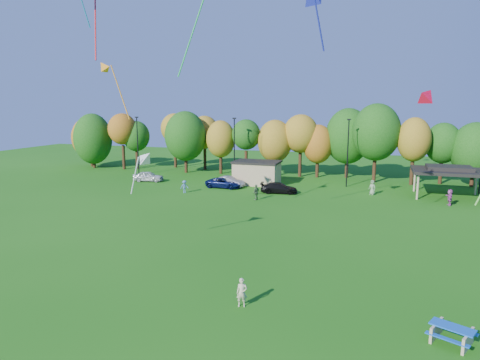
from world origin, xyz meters
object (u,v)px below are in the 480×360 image
(car_a, at_px, (148,176))
(car_d, at_px, (279,188))
(picnic_table, at_px, (452,333))
(kite_flyer, at_px, (242,293))
(car_c, at_px, (224,183))
(car_b, at_px, (229,182))

(car_a, bearing_deg, car_d, -108.01)
(picnic_table, height_order, kite_flyer, kite_flyer)
(car_a, distance_m, car_d, 19.92)
(kite_flyer, bearing_deg, car_a, 111.81)
(picnic_table, height_order, car_d, car_d)
(kite_flyer, distance_m, car_c, 34.03)
(picnic_table, relative_size, car_b, 0.56)
(car_a, distance_m, car_c, 12.08)
(picnic_table, distance_m, car_a, 48.28)
(picnic_table, bearing_deg, kite_flyer, -157.72)
(kite_flyer, bearing_deg, picnic_table, -17.76)
(picnic_table, bearing_deg, car_a, 161.45)
(car_d, bearing_deg, kite_flyer, -178.81)
(kite_flyer, distance_m, car_b, 34.57)
(picnic_table, bearing_deg, car_d, 141.19)
(picnic_table, height_order, car_b, car_b)
(car_c, height_order, car_d, car_c)
(car_b, bearing_deg, car_d, -97.22)
(car_c, xyz_separation_m, car_d, (7.77, -1.16, -0.00))
(kite_flyer, bearing_deg, car_d, 83.87)
(car_c, bearing_deg, kite_flyer, -156.46)
(car_a, bearing_deg, car_c, -106.63)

